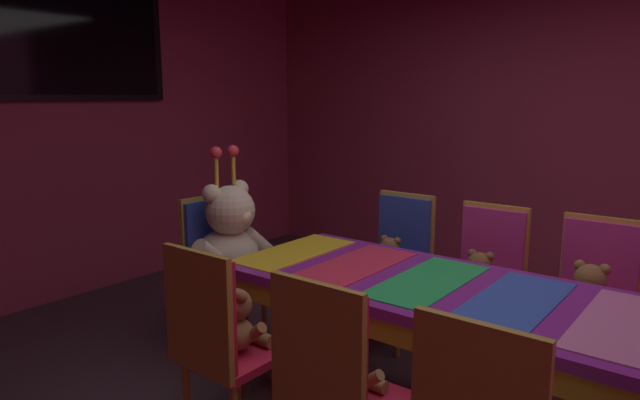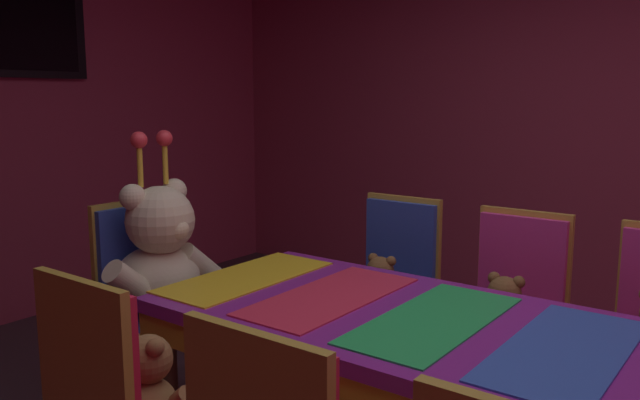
# 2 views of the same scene
# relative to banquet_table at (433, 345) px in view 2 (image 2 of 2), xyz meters

# --- Properties ---
(wall_right) EXTENTS (0.12, 6.40, 2.80)m
(wall_right) POSITION_rel_banquet_table_xyz_m (2.60, 0.00, 0.75)
(wall_right) COLOR #99334C
(wall_right) RESTS_ON ground_plane
(banquet_table) EXTENTS (0.90, 2.02, 0.75)m
(banquet_table) POSITION_rel_banquet_table_xyz_m (0.00, 0.00, 0.00)
(banquet_table) COLOR purple
(banquet_table) RESTS_ON ground_plane
(teddy_left_2) EXTENTS (0.25, 0.32, 0.31)m
(teddy_left_2) POSITION_rel_banquet_table_xyz_m (-0.68, 0.62, -0.06)
(teddy_left_2) COLOR olive
(teddy_left_2) RESTS_ON chair_left_2
(chair_right_1) EXTENTS (0.42, 0.41, 0.98)m
(chair_right_1) POSITION_rel_banquet_table_xyz_m (0.80, 0.01, -0.06)
(chair_right_1) COLOR #CC338C
(chair_right_1) RESTS_ON ground_plane
(teddy_right_1) EXTENTS (0.23, 0.30, 0.28)m
(teddy_right_1) POSITION_rel_banquet_table_xyz_m (0.66, 0.01, -0.07)
(teddy_right_1) COLOR brown
(teddy_right_1) RESTS_ON chair_right_1
(chair_right_2) EXTENTS (0.42, 0.41, 0.98)m
(chair_right_2) POSITION_rel_banquet_table_xyz_m (0.83, 0.63, -0.06)
(chair_right_2) COLOR #2D47B2
(chair_right_2) RESTS_ON ground_plane
(teddy_right_2) EXTENTS (0.22, 0.28, 0.27)m
(teddy_right_2) POSITION_rel_banquet_table_xyz_m (0.69, 0.63, -0.08)
(teddy_right_2) COLOR brown
(teddy_right_2) RESTS_ON chair_right_2
(throne_chair) EXTENTS (0.41, 0.42, 0.98)m
(throne_chair) POSITION_rel_banquet_table_xyz_m (0.00, 1.54, -0.06)
(throne_chair) COLOR #2D47B2
(throne_chair) RESTS_ON ground_plane
(king_teddy_bear) EXTENTS (0.67, 0.52, 0.86)m
(king_teddy_bear) POSITION_rel_banquet_table_xyz_m (0.00, 1.38, 0.08)
(king_teddy_bear) COLOR beige
(king_teddy_bear) RESTS_ON throne_chair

